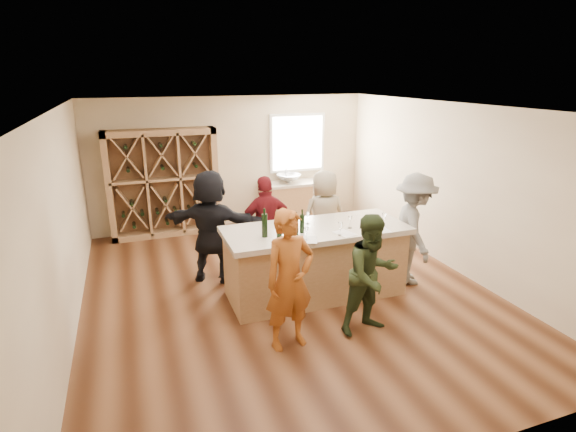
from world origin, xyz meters
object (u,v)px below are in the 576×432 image
object	(u,v)px
wine_rack	(164,183)
tasting_counter_base	(315,264)
wine_bottle_c	(286,225)
wine_bottle_b	(279,229)
wine_bottle_e	(302,224)
person_near_right	(372,275)
wine_bottle_d	(296,227)
sink	(289,178)
person_far_right	(324,217)
person_near_left	(290,280)
person_server	(414,229)
wine_bottle_a	(265,226)
person_far_mid	(266,226)
person_far_left	(211,226)

from	to	relation	value
wine_rack	tasting_counter_base	distance (m)	4.04
tasting_counter_base	wine_bottle_c	size ratio (longest dim) A/B	9.52
wine_bottle_b	wine_bottle_c	xyz separation A→B (m)	(0.15, 0.14, -0.01)
wine_bottle_e	person_near_right	distance (m)	1.26
wine_bottle_c	person_near_right	xyz separation A→B (m)	(0.79, -1.07, -0.42)
wine_bottle_d	sink	bearing A→B (deg)	71.54
tasting_counter_base	person_far_right	bearing A→B (deg)	60.29
wine_rack	sink	size ratio (longest dim) A/B	4.06
sink	wine_bottle_d	world-z (taller)	wine_bottle_d
wine_bottle_b	person_far_right	size ratio (longest dim) A/B	0.17
wine_bottle_e	person_near_left	distance (m)	1.19
wine_bottle_b	wine_bottle_e	bearing A→B (deg)	17.55
wine_bottle_d	wine_bottle_e	distance (m)	0.19
wine_bottle_b	wine_bottle_d	xyz separation A→B (m)	(0.24, -0.01, -0.00)
sink	wine_bottle_d	size ratio (longest dim) A/B	1.92
tasting_counter_base	person_server	bearing A→B (deg)	-3.80
person_near_left	person_near_right	xyz separation A→B (m)	(1.10, -0.05, -0.08)
wine_bottle_a	tasting_counter_base	bearing A→B (deg)	7.99
wine_rack	wine_bottle_a	xyz separation A→B (m)	(1.05, -3.65, 0.14)
person_near_left	person_far_mid	bearing A→B (deg)	71.24
wine_bottle_b	person_near_right	xyz separation A→B (m)	(0.93, -0.93, -0.42)
person_server	person_far_right	size ratio (longest dim) A/B	1.07
tasting_counter_base	person_near_left	size ratio (longest dim) A/B	1.47
wine_rack	person_server	xyz separation A→B (m)	(3.52, -3.64, -0.20)
wine_bottle_a	person_far_right	world-z (taller)	person_far_right
wine_bottle_c	person_far_left	bearing A→B (deg)	126.04
person_far_mid	wine_bottle_e	bearing A→B (deg)	96.88
wine_bottle_c	person_near_left	xyz separation A→B (m)	(-0.32, -1.02, -0.33)
person_near_left	person_far_mid	distance (m)	2.19
person_far_left	wine_bottle_a	bearing A→B (deg)	144.84
wine_bottle_a	person_far_mid	world-z (taller)	person_far_mid
person_near_right	sink	bearing A→B (deg)	75.22
sink	person_server	distance (m)	3.66
person_far_left	wine_bottle_c	bearing A→B (deg)	155.97
sink	wine_bottle_e	size ratio (longest dim) A/B	2.03
wine_bottle_c	wine_bottle_d	xyz separation A→B (m)	(0.10, -0.15, 0.00)
tasting_counter_base	wine_rack	bearing A→B (deg)	117.92
person_far_left	person_near_left	bearing A→B (deg)	133.64
wine_bottle_b	person_near_left	size ratio (longest dim) A/B	0.16
person_far_mid	person_far_left	xyz separation A→B (m)	(-0.91, 0.03, 0.08)
wine_bottle_d	person_server	world-z (taller)	person_server
wine_bottle_e	person_near_left	xyz separation A→B (m)	(-0.55, -1.01, -0.33)
person_far_mid	person_near_right	bearing A→B (deg)	106.31
wine_rack	person_far_right	xyz separation A→B (m)	(2.52, -2.40, -0.27)
wine_bottle_d	person_near_right	xyz separation A→B (m)	(0.69, -0.92, -0.42)
wine_bottle_b	person_far_right	world-z (taller)	person_far_right
wine_rack	person_near_right	xyz separation A→B (m)	(2.15, -4.72, -0.30)
person_far_right	wine_bottle_d	bearing A→B (deg)	52.48
person_near_right	wine_bottle_e	bearing A→B (deg)	109.50
person_server	person_far_mid	world-z (taller)	person_server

